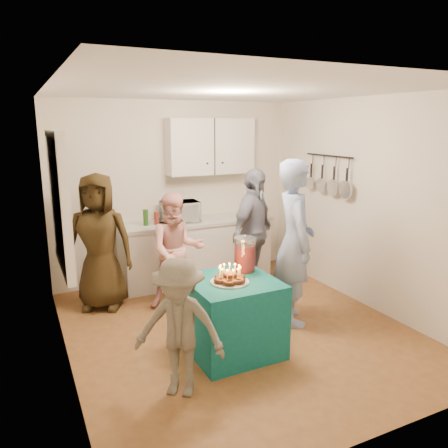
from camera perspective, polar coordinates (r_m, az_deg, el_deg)
name	(u,v)px	position (r m, az deg, el deg)	size (l,w,h in m)	color
floor	(237,329)	(5.09, 1.76, -13.55)	(4.00, 4.00, 0.00)	brown
ceiling	(239,90)	(4.57, 1.99, 17.10)	(4.00, 4.00, 0.00)	white
back_wall	(175,191)	(6.47, -6.36, 4.25)	(3.60, 3.60, 0.00)	silver
left_wall	(59,235)	(4.16, -20.70, -1.36)	(4.00, 4.00, 0.00)	silver
right_wall	(367,204)	(5.70, 18.15, 2.51)	(4.00, 4.00, 0.00)	silver
window_night	(57,202)	(4.41, -20.94, 2.71)	(0.04, 1.00, 1.20)	black
counter	(197,252)	(6.45, -3.60, -3.65)	(2.20, 0.58, 0.86)	white
countertop	(196,222)	(6.34, -3.66, 0.30)	(2.24, 0.62, 0.05)	beige
upper_cabinet	(210,146)	(6.45, -1.79, 10.10)	(1.30, 0.30, 0.80)	white
pot_rack	(327,174)	(6.13, 13.28, 6.33)	(0.12, 1.00, 0.60)	black
microwave	(180,212)	(6.22, -5.77, 1.61)	(0.52, 0.36, 0.29)	white
party_table	(232,316)	(4.50, 1.03, -11.88)	(0.85, 0.85, 0.76)	#0E6060
donut_cake	(230,274)	(4.26, 0.77, -6.50)	(0.38, 0.38, 0.18)	#381C0C
punch_jar	(245,255)	(4.58, 2.72, -4.07)	(0.22, 0.22, 0.34)	#B60E19
man_birthday	(294,243)	(5.04, 9.18, -2.41)	(0.69, 0.46, 1.90)	#94AAD8
woman_back_left	(99,242)	(5.59, -15.99, -2.27)	(0.83, 0.54, 1.70)	#4F3A16
woman_back_center	(177,251)	(5.48, -6.19, -3.48)	(0.71, 0.55, 1.45)	#DF7774
woman_back_right	(253,233)	(5.83, 3.83, -1.14)	(1.00, 0.42, 1.71)	black
child_near_left	(179,328)	(3.76, -5.87, -13.34)	(0.78, 0.45, 1.21)	#5A5448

